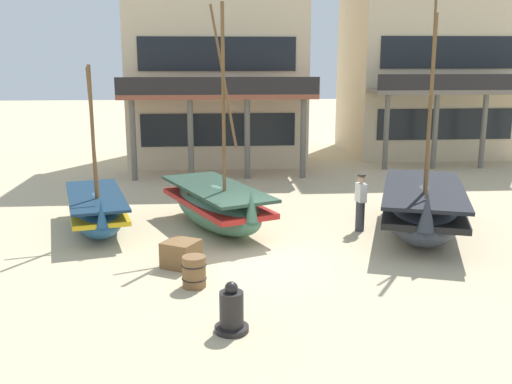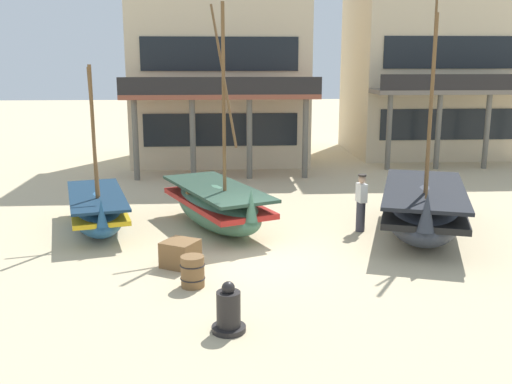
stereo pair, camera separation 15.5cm
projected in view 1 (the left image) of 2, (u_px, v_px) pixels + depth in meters
ground_plane at (259, 253)px, 15.03m from camera, size 120.00×120.00×0.00m
fishing_boat_near_left at (217, 205)px, 17.11m from camera, size 3.44×5.00×6.40m
fishing_boat_centre_large at (423, 208)px, 16.49m from camera, size 3.74×5.76×6.57m
fishing_boat_far_right at (96, 210)px, 17.02m from camera, size 2.59×4.66×4.77m
fisherman_by_hull at (361, 203)px, 16.83m from camera, size 0.28×0.40×1.68m
capstan_winch at (232, 312)px, 10.63m from camera, size 0.64×0.64×0.97m
wooden_barrel at (194, 272)px, 12.74m from camera, size 0.56×0.56×0.70m
cargo_crate at (181, 254)px, 14.02m from camera, size 1.04×1.04×0.63m
harbor_building_main at (217, 55)px, 27.96m from camera, size 8.54×8.10×10.26m
harbor_building_annex at (426, 54)px, 30.43m from camera, size 8.26×8.61×10.43m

